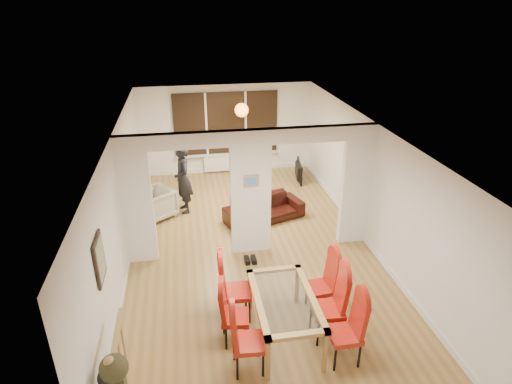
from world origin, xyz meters
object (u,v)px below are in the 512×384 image
object	(u,v)px
dining_chair_lb	(235,313)
dining_chair_rc	(320,284)
dining_table	(284,318)
coffee_table	(252,195)
person	(183,179)
bottle	(256,186)
bowl	(259,192)
dining_chair_lc	(235,287)
dining_chair_rb	(328,305)
sofa	(264,209)
dining_chair_ra	(345,330)
television	(296,171)
dining_chair_la	(248,338)
armchair	(156,203)

from	to	relation	value
dining_chair_lb	dining_chair_rc	size ratio (longest dim) A/B	0.96
dining_table	coffee_table	distance (m)	5.03
person	dining_table	bearing A→B (deg)	4.70
bottle	bowl	world-z (taller)	bottle
dining_chair_lc	dining_chair_rb	bearing A→B (deg)	-23.68
dining_table	bowl	xyz separation A→B (m)	(0.50, 4.90, -0.14)
dining_chair_lc	sofa	bearing A→B (deg)	74.49
sofa	dining_chair_ra	bearing A→B (deg)	-104.37
sofa	television	bearing A→B (deg)	39.90
dining_table	dining_chair_rc	xyz separation A→B (m)	(0.73, 0.51, 0.16)
dining_chair_la	coffee_table	size ratio (longest dim) A/B	1.20
television	dining_chair_lc	bearing A→B (deg)	164.05
dining_chair_rc	dining_chair_ra	bearing A→B (deg)	-95.60
dining_chair_rb	bowl	distance (m)	4.99
coffee_table	bottle	world-z (taller)	bottle
sofa	dining_chair_lc	bearing A→B (deg)	-127.01
dining_chair_rb	person	bearing A→B (deg)	118.09
dining_chair_rb	bottle	xyz separation A→B (m)	(-0.22, 5.15, -0.24)
dining_chair_lb	bowl	distance (m)	5.00
dining_table	television	distance (m)	6.31
dining_chair_rc	bowl	size ratio (longest dim) A/B	5.36
dining_chair_rc	sofa	size ratio (longest dim) A/B	0.57
armchair	coffee_table	size ratio (longest dim) A/B	0.85
dining_chair_ra	bowl	size ratio (longest dim) A/B	5.51
dining_chair_ra	bottle	world-z (taller)	dining_chair_ra
dining_chair_lc	dining_chair_ra	world-z (taller)	dining_chair_lc
dining_chair_la	television	bearing A→B (deg)	73.82
dining_chair_lb	person	distance (m)	4.62
dining_chair_lb	dining_chair_lc	world-z (taller)	dining_chair_lc
dining_chair_ra	bowl	bearing A→B (deg)	92.39
television	bottle	distance (m)	1.66
dining_chair_rc	bowl	xyz separation A→B (m)	(-0.23, 4.38, -0.30)
dining_chair_lb	person	size ratio (longest dim) A/B	0.60
dining_chair_lb	bowl	bearing A→B (deg)	83.97
dining_chair_rb	armchair	xyz separation A→B (m)	(-2.75, 4.50, -0.23)
dining_chair_ra	sofa	xyz separation A→B (m)	(-0.32, 4.44, -0.28)
dining_chair_lb	person	xyz separation A→B (m)	(-0.67, 4.56, 0.34)
dining_chair_rb	sofa	size ratio (longest dim) A/B	0.63
dining_table	bowl	bearing A→B (deg)	84.18
armchair	person	size ratio (longest dim) A/B	0.46
dining_chair_la	coffee_table	xyz separation A→B (m)	(0.96, 5.52, -0.44)
television	bottle	xyz separation A→B (m)	(-1.34, -0.97, 0.07)
television	bottle	world-z (taller)	television
armchair	television	xyz separation A→B (m)	(3.87, 1.63, -0.08)
dining_chair_rc	coffee_table	distance (m)	4.54
bowl	dining_chair_rb	bearing A→B (deg)	-88.16
coffee_table	television	bearing A→B (deg)	35.33
dining_chair_la	dining_chair_ra	bearing A→B (deg)	0.81
dining_chair_lc	person	bearing A→B (deg)	103.52
bowl	dining_chair_rc	bearing A→B (deg)	-86.95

